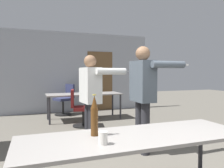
{
  "coord_description": "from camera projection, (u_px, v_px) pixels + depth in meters",
  "views": [
    {
      "loc": [
        -1.14,
        -1.5,
        1.31
      ],
      "look_at": [
        0.28,
        2.39,
        1.1
      ],
      "focal_mm": 35.0,
      "sensor_mm": 36.0,
      "label": 1
    }
  ],
  "objects": [
    {
      "name": "beer_bottle",
      "position": [
        94.0,
        116.0,
        2.0
      ],
      "size": [
        0.07,
        0.07,
        0.38
      ],
      "color": "#563314",
      "rests_on": "conference_table_near"
    },
    {
      "name": "back_wall",
      "position": [
        69.0,
        72.0,
        7.33
      ],
      "size": [
        5.74,
        0.12,
        2.67
      ],
      "color": "#A3A8B2",
      "rests_on": "ground_plane"
    },
    {
      "name": "person_right_polo",
      "position": [
        143.0,
        89.0,
        3.55
      ],
      "size": [
        0.8,
        0.68,
        1.74
      ],
      "rotation": [
        0.0,
        0.0,
        -1.55
      ],
      "color": "#28282D",
      "rests_on": "ground_plane"
    },
    {
      "name": "drink_cup",
      "position": [
        103.0,
        138.0,
        1.76
      ],
      "size": [
        0.07,
        0.07,
        0.11
      ],
      "color": "silver",
      "rests_on": "conference_table_near"
    },
    {
      "name": "conference_table_far",
      "position": [
        84.0,
        96.0,
        6.13
      ],
      "size": [
        2.06,
        0.77,
        0.73
      ],
      "color": "gray",
      "rests_on": "ground_plane"
    },
    {
      "name": "office_chair_mid_tucked",
      "position": [
        80.0,
        109.0,
        5.34
      ],
      "size": [
        0.6,
        0.55,
        0.9
      ],
      "rotation": [
        0.0,
        0.0,
        4.5
      ],
      "color": "black",
      "rests_on": "ground_plane"
    },
    {
      "name": "person_left_plaid",
      "position": [
        91.0,
        93.0,
        3.83
      ],
      "size": [
        0.81,
        0.69,
        1.62
      ],
      "rotation": [
        0.0,
        0.0,
        -1.47
      ],
      "color": "#28282D",
      "rests_on": "ground_plane"
    },
    {
      "name": "office_chair_side_rolled",
      "position": [
        65.0,
        100.0,
        6.85
      ],
      "size": [
        0.66,
        0.63,
        0.96
      ],
      "rotation": [
        0.0,
        0.0,
        2.01
      ],
      "color": "black",
      "rests_on": "ground_plane"
    },
    {
      "name": "conference_table_near",
      "position": [
        137.0,
        142.0,
        2.03
      ],
      "size": [
        2.16,
        0.72,
        0.73
      ],
      "color": "gray",
      "rests_on": "ground_plane"
    }
  ]
}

